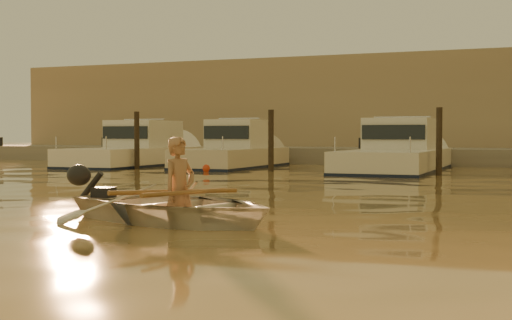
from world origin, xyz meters
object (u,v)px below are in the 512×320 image
at_px(moored_boat_0, 135,150).
at_px(waterfront_building, 481,109).
at_px(moored_boat_1, 233,150).
at_px(moored_boat_2, 397,152).
at_px(dinghy, 174,206).
at_px(person, 179,191).

distance_m(moored_boat_0, waterfront_building, 16.33).
relative_size(moored_boat_1, waterfront_building, 0.15).
distance_m(moored_boat_0, moored_boat_1, 4.13).
relative_size(moored_boat_1, moored_boat_2, 0.77).
xyz_separation_m(dinghy, moored_boat_0, (-9.91, 15.14, 0.41)).
xyz_separation_m(moored_boat_0, moored_boat_2, (10.11, 0.00, 0.00)).
relative_size(dinghy, moored_boat_2, 0.37).
distance_m(person, moored_boat_2, 15.17).
xyz_separation_m(person, moored_boat_2, (0.10, 15.17, 0.19)).
bearing_deg(person, dinghy, 90.00).
height_order(dinghy, moored_boat_2, moored_boat_2).
height_order(dinghy, moored_boat_0, moored_boat_0).
bearing_deg(dinghy, moored_boat_2, 15.72).
bearing_deg(moored_boat_0, moored_boat_2, 0.00).
xyz_separation_m(dinghy, waterfront_building, (2.04, 26.14, 2.18)).
xyz_separation_m(moored_boat_1, moored_boat_2, (5.98, 0.00, 0.00)).
relative_size(moored_boat_2, waterfront_building, 0.19).
xyz_separation_m(dinghy, moored_boat_2, (0.20, 15.14, 0.41)).
xyz_separation_m(dinghy, moored_boat_1, (-5.78, 15.14, 0.41)).
height_order(moored_boat_0, moored_boat_1, same).
relative_size(dinghy, moored_boat_1, 0.48).
bearing_deg(moored_boat_2, person, -90.40).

